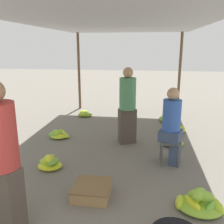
{
  "coord_description": "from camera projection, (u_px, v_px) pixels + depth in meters",
  "views": [
    {
      "loc": [
        0.61,
        -1.25,
        1.98
      ],
      "look_at": [
        0.0,
        3.03,
        0.83
      ],
      "focal_mm": 40.0,
      "sensor_mm": 36.0,
      "label": 1
    }
  ],
  "objects": [
    {
      "name": "canopy_post_back_right",
      "position": [
        180.0,
        73.0,
        7.49
      ],
      "size": [
        0.08,
        0.08,
        2.38
      ],
      "primitive_type": "cylinder",
      "color": "brown",
      "rests_on": "ground"
    },
    {
      "name": "banana_pile_right_0",
      "position": [
        174.0,
        128.0,
        5.94
      ],
      "size": [
        0.58,
        0.53,
        0.28
      ],
      "color": "#7DB636",
      "rests_on": "ground"
    },
    {
      "name": "crate_near",
      "position": [
        92.0,
        190.0,
        3.37
      ],
      "size": [
        0.5,
        0.5,
        0.17
      ],
      "color": "#9E7A4C",
      "rests_on": "ground"
    },
    {
      "name": "banana_pile_right_3",
      "position": [
        200.0,
        203.0,
        3.1
      ],
      "size": [
        0.62,
        0.5,
        0.28
      ],
      "color": "yellow",
      "rests_on": "ground"
    },
    {
      "name": "canopy_post_back_left",
      "position": [
        79.0,
        72.0,
        7.92
      ],
      "size": [
        0.08,
        0.08,
        2.38
      ],
      "primitive_type": "cylinder",
      "color": "brown",
      "rests_on": "ground"
    },
    {
      "name": "vendor_seated",
      "position": [
        172.0,
        125.0,
        4.17
      ],
      "size": [
        0.44,
        0.44,
        1.33
      ],
      "color": "#384766",
      "rests_on": "ground"
    },
    {
      "name": "banana_pile_right_2",
      "position": [
        169.0,
        120.0,
        6.7
      ],
      "size": [
        0.56,
        0.49,
        0.17
      ],
      "color": "#8ABC33",
      "rests_on": "ground"
    },
    {
      "name": "canopy_tarp",
      "position": [
        115.0,
        21.0,
        4.43
      ],
      "size": [
        3.52,
        6.6,
        0.04
      ],
      "primitive_type": "cube",
      "color": "#B2B2B7",
      "rests_on": "canopy_post_front_left"
    },
    {
      "name": "banana_pile_left_1",
      "position": [
        85.0,
        114.0,
        7.25
      ],
      "size": [
        0.43,
        0.56,
        0.15
      ],
      "color": "#A2C52F",
      "rests_on": "ground"
    },
    {
      "name": "banana_pile_right_1",
      "position": [
        171.0,
        142.0,
        5.14
      ],
      "size": [
        0.49,
        0.48,
        0.14
      ],
      "color": "#87BA34",
      "rests_on": "ground"
    },
    {
      "name": "banana_pile_left_0",
      "position": [
        59.0,
        135.0,
        5.54
      ],
      "size": [
        0.55,
        0.4,
        0.17
      ],
      "color": "#CED727",
      "rests_on": "ground"
    },
    {
      "name": "vendor_foreground",
      "position": [
        2.0,
        159.0,
        2.53
      ],
      "size": [
        0.46,
        0.46,
        1.67
      ],
      "color": "#4C4238",
      "rests_on": "ground"
    },
    {
      "name": "shopper_walking_mid",
      "position": [
        127.0,
        105.0,
        5.07
      ],
      "size": [
        0.44,
        0.44,
        1.58
      ],
      "color": "#4C4238",
      "rests_on": "ground"
    },
    {
      "name": "banana_pile_left_2",
      "position": [
        50.0,
        162.0,
        4.15
      ],
      "size": [
        0.42,
        0.39,
        0.24
      ],
      "color": "#79B536",
      "rests_on": "ground"
    },
    {
      "name": "stool",
      "position": [
        170.0,
        145.0,
        4.25
      ],
      "size": [
        0.34,
        0.34,
        0.43
      ],
      "color": "#4C4C4C",
      "rests_on": "ground"
    }
  ]
}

